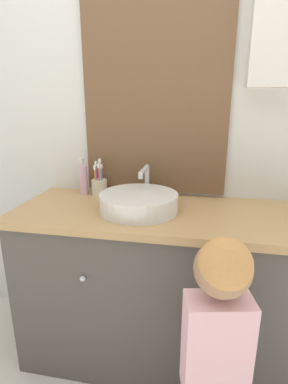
{
  "coord_description": "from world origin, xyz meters",
  "views": [
    {
      "loc": [
        0.14,
        -0.94,
        1.28
      ],
      "look_at": [
        -0.1,
        0.28,
        0.91
      ],
      "focal_mm": 28.0,
      "sensor_mm": 36.0,
      "label": 1
    }
  ],
  "objects_px": {
    "sink_basin": "(139,201)",
    "toothbrush_holder": "(99,186)",
    "child_figure": "(217,338)",
    "soap_dispenser": "(83,179)"
  },
  "relations": [
    {
      "from": "sink_basin",
      "to": "toothbrush_holder",
      "type": "height_order",
      "value": "toothbrush_holder"
    },
    {
      "from": "sink_basin",
      "to": "toothbrush_holder",
      "type": "bearing_deg",
      "value": 142.5
    },
    {
      "from": "toothbrush_holder",
      "to": "child_figure",
      "type": "relative_size",
      "value": 0.21
    },
    {
      "from": "soap_dispenser",
      "to": "child_figure",
      "type": "bearing_deg",
      "value": -42.56
    },
    {
      "from": "toothbrush_holder",
      "to": "soap_dispenser",
      "type": "xyz_separation_m",
      "value": [
        -0.09,
        -0.0,
        0.03
      ]
    },
    {
      "from": "sink_basin",
      "to": "soap_dispenser",
      "type": "height_order",
      "value": "soap_dispenser"
    },
    {
      "from": "sink_basin",
      "to": "toothbrush_holder",
      "type": "relative_size",
      "value": 2.1
    },
    {
      "from": "soap_dispenser",
      "to": "toothbrush_holder",
      "type": "bearing_deg",
      "value": 0.32
    },
    {
      "from": "sink_basin",
      "to": "soap_dispenser",
      "type": "relative_size",
      "value": 2.08
    },
    {
      "from": "soap_dispenser",
      "to": "child_figure",
      "type": "height_order",
      "value": "soap_dispenser"
    }
  ]
}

